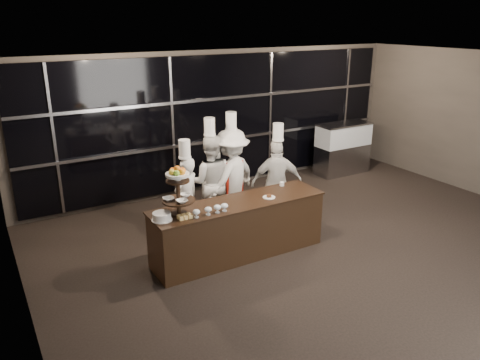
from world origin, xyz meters
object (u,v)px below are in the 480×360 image
chef_a (187,197)px  chef_c (231,177)px  chef_b (211,181)px  display_stand (178,188)px  display_case (343,146)px  chef_d (277,182)px  layer_cake (162,216)px  buffet_counter (239,228)px

chef_a → chef_c: (0.97, 0.17, 0.14)m
chef_b → display_stand: bearing=-133.0°
display_case → chef_a: 4.95m
chef_d → chef_a: bearing=171.4°
display_stand → layer_cake: (-0.29, -0.05, -0.37)m
display_stand → chef_c: (1.52, 1.15, -0.44)m
layer_cake → chef_c: bearing=33.6°
layer_cake → chef_d: (2.51, 0.77, -0.16)m
layer_cake → chef_a: chef_a is taller
layer_cake → chef_b: bearing=41.8°
display_case → chef_a: bearing=-163.8°
buffet_counter → layer_cake: bearing=-177.8°
buffet_counter → display_stand: 1.33m
chef_d → chef_c: bearing=148.9°
display_stand → chef_a: bearing=60.6°
display_case → chef_c: bearing=-162.3°
layer_cake → chef_a: size_ratio=0.17×
display_case → chef_c: (-3.78, -1.21, 0.21)m
chef_b → chef_d: bearing=-24.5°
chef_c → display_stand: bearing=-142.9°
layer_cake → chef_b: chef_b is taller
chef_a → chef_d: (1.67, -0.25, 0.05)m
display_stand → layer_cake: display_stand is taller
display_stand → chef_d: (2.22, 0.72, -0.53)m
layer_cake → chef_b: 1.91m
display_stand → buffet_counter: bearing=0.0°
buffet_counter → chef_c: chef_c is taller
chef_a → chef_c: 0.99m
layer_cake → chef_c: chef_c is taller
buffet_counter → display_case: display_case is taller
layer_cake → chef_d: chef_d is taller
display_case → chef_c: size_ratio=0.64×
layer_cake → chef_d: 2.63m
layer_cake → display_case: bearing=23.3°
chef_b → chef_c: (0.39, -0.07, 0.03)m
chef_b → chef_d: (1.09, -0.50, -0.06)m
buffet_counter → chef_a: size_ratio=1.62×
buffet_counter → chef_c: (0.52, 1.15, 0.44)m
display_case → chef_c: 3.98m
display_stand → chef_b: chef_b is taller
buffet_counter → layer_cake: (-1.29, -0.05, 0.51)m
buffet_counter → display_case: size_ratio=2.12×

